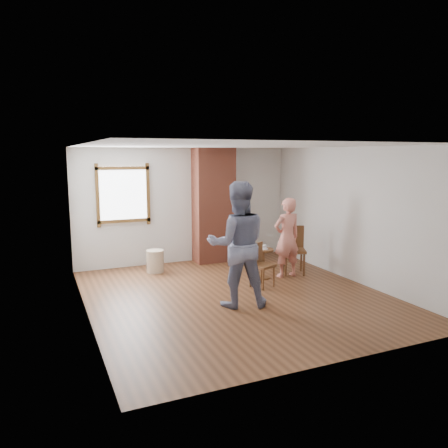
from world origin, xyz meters
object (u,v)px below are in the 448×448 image
(dining_chair_right, at_px, (293,247))
(dining_chair_left, at_px, (260,262))
(side_table, at_px, (263,259))
(man, at_px, (238,244))
(person_pink, at_px, (287,238))
(stoneware_crock, at_px, (155,261))

(dining_chair_right, bearing_deg, dining_chair_left, -128.43)
(side_table, distance_m, man, 1.77)
(dining_chair_right, bearing_deg, person_pink, -121.15)
(person_pink, bearing_deg, dining_chair_left, 21.92)
(dining_chair_right, xyz_separation_m, person_pink, (-0.28, -0.19, 0.26))
(man, bearing_deg, stoneware_crock, -58.59)
(stoneware_crock, height_order, dining_chair_right, dining_chair_right)
(dining_chair_left, xyz_separation_m, person_pink, (0.81, 0.36, 0.35))
(man, bearing_deg, dining_chair_left, -120.83)
(side_table, relative_size, man, 0.29)
(dining_chair_right, relative_size, person_pink, 0.61)
(stoneware_crock, height_order, man, man)
(side_table, height_order, person_pink, person_pink)
(man, bearing_deg, dining_chair_right, -129.38)
(dining_chair_right, xyz_separation_m, side_table, (-0.78, -0.13, -0.15))
(stoneware_crock, distance_m, dining_chair_right, 2.92)
(dining_chair_left, distance_m, person_pink, 0.95)
(dining_chair_left, bearing_deg, stoneware_crock, 109.71)
(stoneware_crock, relative_size, dining_chair_left, 0.57)
(dining_chair_left, height_order, side_table, dining_chair_left)
(side_table, bearing_deg, stoneware_crock, 144.37)
(dining_chair_right, distance_m, man, 2.39)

